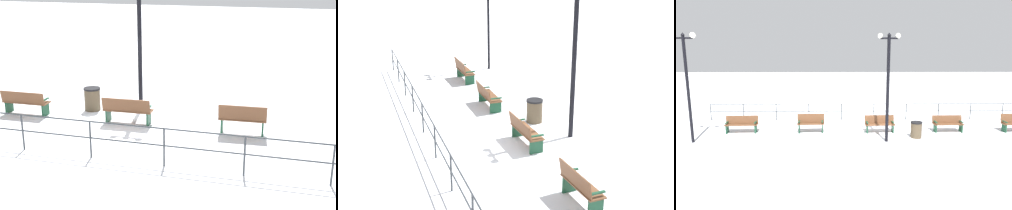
# 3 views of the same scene
# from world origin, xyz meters

# --- Properties ---
(ground_plane) EXTENTS (80.00, 80.00, 0.00)m
(ground_plane) POSITION_xyz_m (0.00, 0.00, 0.00)
(ground_plane) COLOR white
(ground_plane) RESTS_ON ground
(bench_nearest) EXTENTS (0.55, 1.65, 0.86)m
(bench_nearest) POSITION_xyz_m (-0.07, -7.09, 0.46)
(bench_nearest) COLOR brown
(bench_nearest) RESTS_ON ground
(bench_second) EXTENTS (0.56, 1.40, 0.94)m
(bench_second) POSITION_xyz_m (-0.08, -3.55, 0.49)
(bench_second) COLOR brown
(bench_second) RESTS_ON ground
(bench_third) EXTENTS (0.58, 1.55, 0.86)m
(bench_third) POSITION_xyz_m (-0.05, -0.00, 0.45)
(bench_third) COLOR brown
(bench_third) RESTS_ON ground
(bench_fourth) EXTENTS (0.54, 1.55, 0.83)m
(bench_fourth) POSITION_xyz_m (-0.10, 3.55, 0.44)
(bench_fourth) COLOR brown
(bench_fourth) RESTS_ON ground
(lamppost_near) EXTENTS (0.26, 1.11, 4.95)m
(lamppost_near) POSITION_xyz_m (1.53, -8.84, 3.25)
(lamppost_near) COLOR black
(lamppost_near) RESTS_ON ground
(lamppost_middle) EXTENTS (0.23, 1.01, 4.94)m
(lamppost_middle) POSITION_xyz_m (1.53, 0.11, 3.03)
(lamppost_middle) COLOR black
(lamppost_middle) RESTS_ON ground
(waterfront_railing) EXTENTS (0.05, 19.65, 1.00)m
(waterfront_railing) POSITION_xyz_m (-2.75, -0.00, 0.68)
(waterfront_railing) COLOR #383D42
(waterfront_railing) RESTS_ON ground
(trash_bin) EXTENTS (0.56, 0.56, 0.79)m
(trash_bin) POSITION_xyz_m (0.95, 1.64, 0.40)
(trash_bin) COLOR brown
(trash_bin) RESTS_ON ground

